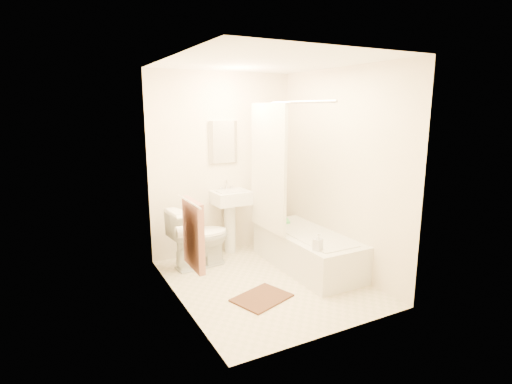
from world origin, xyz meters
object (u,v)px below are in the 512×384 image
bath_mat (262,298)px  soap_bottle (318,242)px  bathtub (307,250)px  sink (230,219)px  toilet (200,237)px

bath_mat → soap_bottle: size_ratio=2.97×
bathtub → bath_mat: (-0.90, -0.49, -0.21)m
sink → bath_mat: size_ratio=1.67×
bathtub → toilet: bearing=150.9°
bath_mat → bathtub: bearing=28.4°
toilet → soap_bottle: bearing=-148.0°
toilet → bathtub: toilet is taller
bathtub → bath_mat: bathtub is taller
toilet → bathtub: 1.34m
toilet → bath_mat: (0.26, -1.14, -0.36)m
bathtub → soap_bottle: size_ratio=8.23×
toilet → sink: sink is taller
toilet → bath_mat: 1.22m
sink → bathtub: size_ratio=0.60×
sink → bathtub: sink is taller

